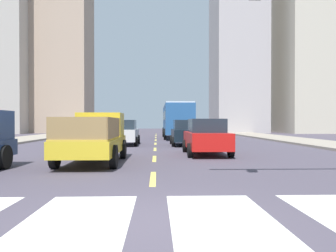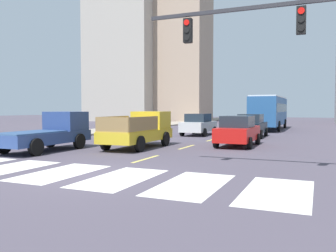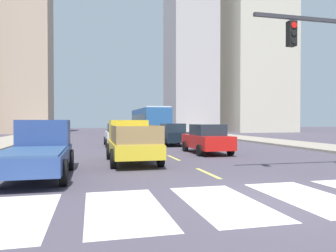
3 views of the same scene
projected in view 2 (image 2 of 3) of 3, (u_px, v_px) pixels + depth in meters
ground_plane at (89, 175)px, 11.25m from camera, size 160.00×160.00×0.00m
sidewalk_left at (101, 131)px, 32.37m from camera, size 4.00×110.00×0.15m
crosswalk_stripe_2 at (9, 168)px, 12.60m from camera, size 1.68×3.56×0.01m
crosswalk_stripe_3 at (61, 173)px, 11.70m from camera, size 1.68×3.56×0.01m
crosswalk_stripe_4 at (121, 178)px, 10.79m from camera, size 1.68×3.56×0.01m
crosswalk_stripe_5 at (192, 184)px, 9.89m from camera, size 1.68×3.56×0.01m
crosswalk_stripe_6 at (278, 192)px, 8.98m from camera, size 1.68×3.56×0.01m
lane_dash_0 at (146, 159)px, 14.92m from camera, size 0.16×2.40×0.01m
lane_dash_1 at (187, 147)px, 19.51m from camera, size 0.16×2.40×0.01m
lane_dash_2 at (212, 140)px, 24.10m from camera, size 0.16×2.40×0.01m
lane_dash_3 at (229, 135)px, 28.69m from camera, size 0.16×2.40×0.01m
lane_dash_4 at (241, 131)px, 33.29m from camera, size 0.16×2.40×0.01m
lane_dash_5 at (251, 128)px, 37.88m from camera, size 0.16×2.40×0.01m
lane_dash_6 at (258, 126)px, 42.47m from camera, size 0.16×2.40×0.01m
lane_dash_7 at (264, 124)px, 47.06m from camera, size 0.16×2.40×0.01m
pickup_stakebed at (141, 130)px, 19.46m from camera, size 2.18×5.20×1.96m
pickup_dark at (51, 132)px, 18.06m from camera, size 2.18×5.20×1.96m
city_bus at (269, 110)px, 35.57m from camera, size 2.72×10.80×3.32m
sedan_near_right at (238, 131)px, 20.04m from camera, size 2.02×4.40×1.72m
sedan_mid at (251, 126)px, 26.24m from camera, size 2.02×4.40×1.72m
sedan_near_left at (199, 124)px, 28.23m from camera, size 2.02×4.40×1.72m
block_mid_right at (180, 51)px, 59.29m from camera, size 9.40×7.70×23.50m
block_low_left at (124, 25)px, 59.99m from camera, size 11.85×8.07×32.56m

